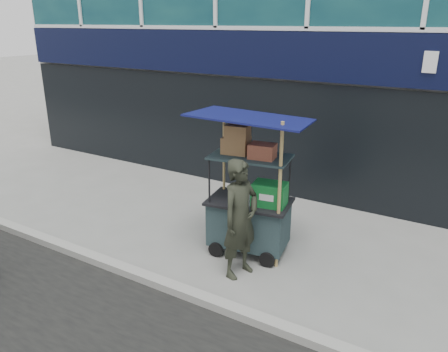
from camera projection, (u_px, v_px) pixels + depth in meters
The scene contains 4 objects.
ground at pixel (191, 288), 6.13m from camera, with size 80.00×80.00×0.00m, color slate.
curb at pixel (183, 291), 5.95m from camera, with size 80.00×0.18×0.12m, color gray.
vendor_cart at pixel (250, 205), 6.84m from camera, with size 1.87×1.45×2.30m.
vendor_man at pixel (240, 219), 6.20m from camera, with size 0.65×0.42×1.77m, color black.
Camera 1 is at (3.10, -4.25, 3.55)m, focal length 35.00 mm.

